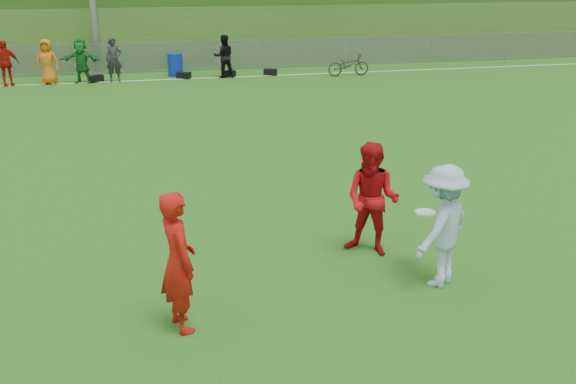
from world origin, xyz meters
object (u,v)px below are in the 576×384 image
object	(u,v)px
player_red_center	(372,200)
recycling_bin	(175,65)
frisbee	(425,212)
bicycle	(348,65)
player_blue	(442,226)
player_red_left	(178,262)

from	to	relation	value
player_red_center	recycling_bin	world-z (taller)	player_red_center
frisbee	bicycle	size ratio (longest dim) A/B	0.18
player_blue	frisbee	size ratio (longest dim) A/B	5.81
player_red_center	player_red_left	bearing A→B (deg)	-115.04
player_red_center	frisbee	xyz separation A→B (m)	(0.58, -0.65, -0.02)
player_blue	bicycle	bearing A→B (deg)	-140.23
player_red_center	player_blue	distance (m)	1.34
player_red_left	bicycle	size ratio (longest dim) A/B	1.05
player_red_center	player_blue	size ratio (longest dim) A/B	1.02
player_red_center	bicycle	bearing A→B (deg)	111.18
player_blue	player_red_left	bearing A→B (deg)	-30.60
frisbee	recycling_bin	bearing A→B (deg)	97.27
player_blue	frisbee	xyz separation A→B (m)	(-0.01, 0.55, -0.00)
player_red_left	frisbee	bearing A→B (deg)	-92.10
player_blue	bicycle	world-z (taller)	player_blue
player_red_left	bicycle	xyz separation A→B (m)	(8.19, 18.01, -0.45)
player_red_left	frisbee	xyz separation A→B (m)	(3.67, 0.89, -0.02)
player_red_center	frisbee	world-z (taller)	player_red_center
player_red_left	player_blue	world-z (taller)	player_red_left
player_red_center	bicycle	size ratio (longest dim) A/B	1.04
bicycle	recycling_bin	bearing A→B (deg)	77.16
bicycle	player_blue	bearing A→B (deg)	166.00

